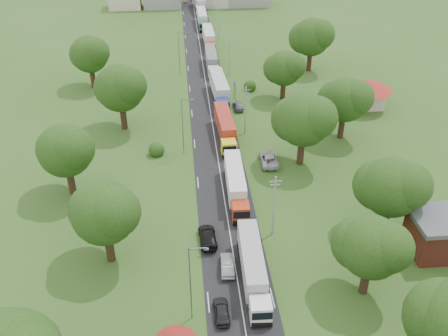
{
  "coord_description": "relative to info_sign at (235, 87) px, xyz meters",
  "views": [
    {
      "loc": [
        -5.47,
        -56.91,
        42.11
      ],
      "look_at": [
        0.28,
        5.03,
        3.0
      ],
      "focal_mm": 40.0,
      "sensor_mm": 36.0,
      "label": 1
    }
  ],
  "objects": [
    {
      "name": "ground",
      "position": [
        -5.2,
        -35.0,
        -3.0
      ],
      "size": [
        260.0,
        260.0,
        0.0
      ],
      "primitive_type": "plane",
      "color": "#2E521B",
      "rests_on": "ground"
    },
    {
      "name": "road",
      "position": [
        -5.2,
        -15.0,
        -3.0
      ],
      "size": [
        8.0,
        200.0,
        0.04
      ],
      "primitive_type": "cube",
      "color": "black",
      "rests_on": "ground"
    },
    {
      "name": "info_sign",
      "position": [
        0.0,
        0.0,
        0.0
      ],
      "size": [
        0.12,
        3.1,
        4.1
      ],
      "color": "slate",
      "rests_on": "ground"
    },
    {
      "name": "pole_1",
      "position": [
        0.3,
        -42.0,
        1.68
      ],
      "size": [
        1.6,
        0.24,
        9.0
      ],
      "color": "gray",
      "rests_on": "ground"
    },
    {
      "name": "pole_2",
      "position": [
        0.3,
        -14.0,
        1.68
      ],
      "size": [
        1.6,
        0.24,
        9.0
      ],
      "color": "gray",
      "rests_on": "ground"
    },
    {
      "name": "pole_3",
      "position": [
        0.3,
        14.0,
        1.68
      ],
      "size": [
        1.6,
        0.24,
        9.0
      ],
      "color": "gray",
      "rests_on": "ground"
    },
    {
      "name": "pole_4",
      "position": [
        0.3,
        42.0,
        1.68
      ],
      "size": [
        1.6,
        0.24,
        9.0
      ],
      "color": "gray",
      "rests_on": "ground"
    },
    {
      "name": "lamp_0",
      "position": [
        -10.55,
        -55.0,
        2.55
      ],
      "size": [
        2.03,
        0.22,
        10.0
      ],
      "color": "slate",
      "rests_on": "ground"
    },
    {
      "name": "lamp_1",
      "position": [
        -10.55,
        -20.0,
        2.55
      ],
      "size": [
        2.03,
        0.22,
        10.0
      ],
      "color": "slate",
      "rests_on": "ground"
    },
    {
      "name": "lamp_2",
      "position": [
        -10.55,
        15.0,
        2.55
      ],
      "size": [
        2.03,
        0.22,
        10.0
      ],
      "color": "slate",
      "rests_on": "ground"
    },
    {
      "name": "tree_2",
      "position": [
        8.79,
        -52.86,
        3.59
      ],
      "size": [
        8.0,
        8.0,
        10.1
      ],
      "color": "#382616",
      "rests_on": "ground"
    },
    {
      "name": "tree_3",
      "position": [
        14.79,
        -42.84,
        4.22
      ],
      "size": [
        8.8,
        8.8,
        11.07
      ],
      "color": "#382616",
      "rests_on": "ground"
    },
    {
      "name": "tree_4",
      "position": [
        7.79,
        -24.83,
        4.85
      ],
      "size": [
        9.6,
        9.6,
        12.05
      ],
      "color": "#382616",
      "rests_on": "ground"
    },
    {
      "name": "tree_5",
      "position": [
        16.79,
        -16.84,
        4.22
      ],
      "size": [
        8.8,
        8.8,
        11.07
      ],
      "color": "#382616",
      "rests_on": "ground"
    },
    {
      "name": "tree_6",
      "position": [
        9.79,
        0.14,
        3.59
      ],
      "size": [
        8.0,
        8.0,
        10.1
      ],
      "color": "#382616",
      "rests_on": "ground"
    },
    {
      "name": "tree_7",
      "position": [
        18.79,
        15.17,
        4.85
      ],
      "size": [
        9.6,
        9.6,
        12.05
      ],
      "color": "#382616",
      "rests_on": "ground"
    },
    {
      "name": "tree_10",
      "position": [
        -20.21,
        -44.84,
        4.22
      ],
      "size": [
        8.8,
        8.8,
        11.07
      ],
      "color": "#382616",
      "rests_on": "ground"
    },
    {
      "name": "tree_11",
      "position": [
        -27.21,
        -29.84,
        4.22
      ],
      "size": [
        8.8,
        8.8,
        11.07
      ],
      "color": "#382616",
      "rests_on": "ground"
    },
    {
      "name": "tree_12",
      "position": [
        -21.21,
        -9.83,
        4.85
      ],
      "size": [
        9.6,
        9.6,
        12.05
      ],
      "color": "#382616",
      "rests_on": "ground"
    },
    {
      "name": "tree_13",
      "position": [
        -29.21,
        10.16,
        4.22
      ],
      "size": [
        8.8,
        8.8,
        11.07
      ],
      "color": "#382616",
      "rests_on": "ground"
    },
    {
      "name": "house_brick",
      "position": [
        20.8,
        -47.0,
        -0.35
      ],
      "size": [
        8.6,
        6.6,
        5.2
      ],
      "color": "maroon",
      "rests_on": "ground"
    },
    {
      "name": "house_cream",
      "position": [
        24.8,
        -5.0,
        0.64
      ],
      "size": [
        10.08,
        10.08,
        5.8
      ],
      "color": "#BFB59F",
      "rests_on": "ground"
    },
    {
      "name": "truck_0",
      "position": [
        -3.47,
        -50.02,
        -0.97
      ],
      "size": [
        2.67,
        13.83,
        3.83
      ],
      "color": "white",
      "rests_on": "ground"
    },
    {
      "name": "truck_1",
      "position": [
        -3.5,
        -32.82,
        -0.94
      ],
      "size": [
        2.68,
        14.02,
        3.88
      ],
      "color": "#B23214",
      "rests_on": "ground"
    },
    {
      "name": "truck_2",
      "position": [
        -3.35,
        -15.29,
        -0.9
      ],
      "size": [
        2.92,
        14.31,
        3.96
      ],
      "color": "yellow",
      "rests_on": "ground"
    },
    {
      "name": "truck_3",
      "position": [
        -2.95,
        0.84,
        -0.75
      ],
      "size": [
        3.24,
        15.34,
        4.24
      ],
      "color": "navy",
      "rests_on": "ground"
    },
    {
      "name": "truck_4",
      "position": [
        -3.36,
        18.37,
        -0.95
      ],
      "size": [
        2.5,
        13.93,
        3.86
      ],
      "color": "silver",
      "rests_on": "ground"
    },
    {
      "name": "truck_5",
      "position": [
        -2.86,
        34.77,
        -0.9
      ],
      "size": [
        2.63,
        14.31,
        3.97
      ],
      "color": "#A43319",
      "rests_on": "ground"
    },
    {
      "name": "truck_6",
      "position": [
        -3.54,
        53.11,
        -0.95
      ],
      "size": [
        2.52,
        13.94,
        3.86
      ],
      "color": "#25643B",
      "rests_on": "ground"
    },
    {
      "name": "truck_7",
      "position": [
        -3.51,
        69.6,
        -0.72
      ],
      "size": [
        3.5,
        15.6,
        4.31
      ],
      "color": "silver",
      "rests_on": "ground"
    },
    {
      "name": "car_lane_front",
      "position": [
        -7.51,
        -55.0,
        -2.31
      ],
      "size": [
        1.71,
        4.09,
        1.38
      ],
      "primitive_type": "imported",
      "rotation": [
        0.0,
        0.0,
        3.16
      ],
      "color": "black",
      "rests_on": "ground"
    },
    {
      "name": "car_lane_mid",
      "position": [
        -6.2,
        -48.02,
        -2.29
      ],
      "size": [
        1.72,
        4.4,
        1.43
      ],
      "primitive_type": "imported",
      "rotation": [
        0.0,
        0.0,
        3.09
      ],
      "color": "gray",
      "rests_on": "ground"
    },
    {
      "name": "car_lane_rear",
      "position": [
        -8.2,
        -42.67,
        -2.24
      ],
      "size": [
        2.41,
        5.35,
        1.52
      ],
      "primitive_type": "imported",
      "rotation": [
        0.0,
        0.0,
        3.19
      ],
      "color": "black",
      "rests_on": "ground"
    },
    {
      "name": "car_verge_near",
      "position": [
        2.8,
        -24.44,
        -2.19
      ],
      "size": [
        2.9,
        5.92,
        1.62
      ],
      "primitive_type": "imported",
      "rotation": [
        0.0,
        0.0,
        3.11
      ],
      "color": "#BDBDBD",
      "rests_on": "ground"
    },
    {
      "name": "car_verge_far",
      "position": [
        0.3,
        -3.8,
        -2.27
      ],
      "size": [
        1.92,
        4.39,
        1.47
      ],
      "primitive_type": "imported",
      "rotation": [
        0.0,
        0.0,
        3.18
      ],
      "color": "slate",
      "rests_on": "ground"
    }
  ]
}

